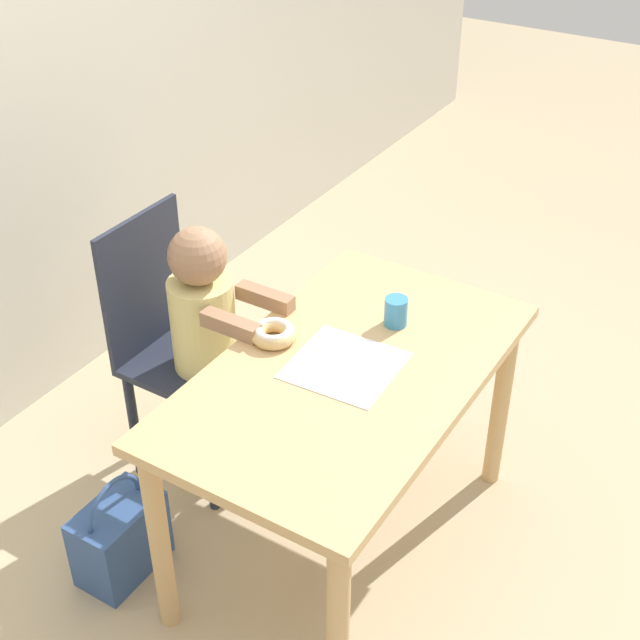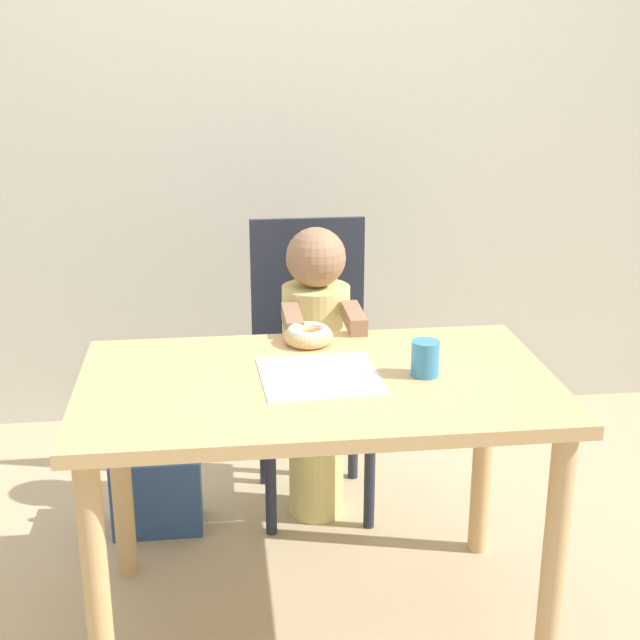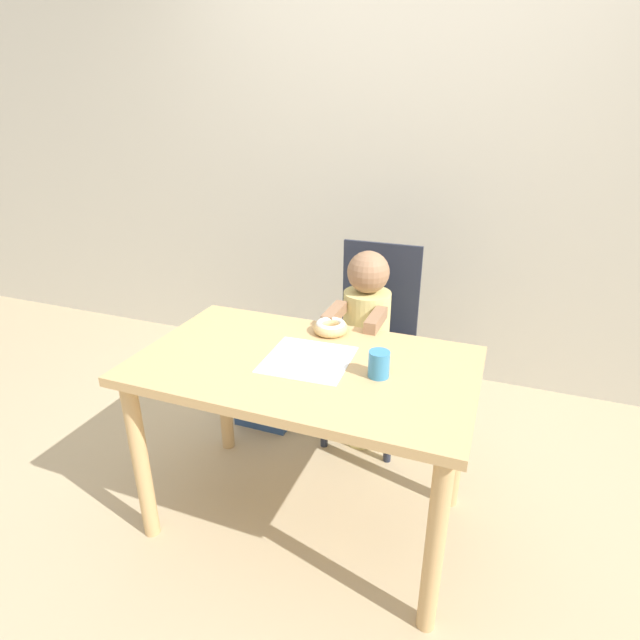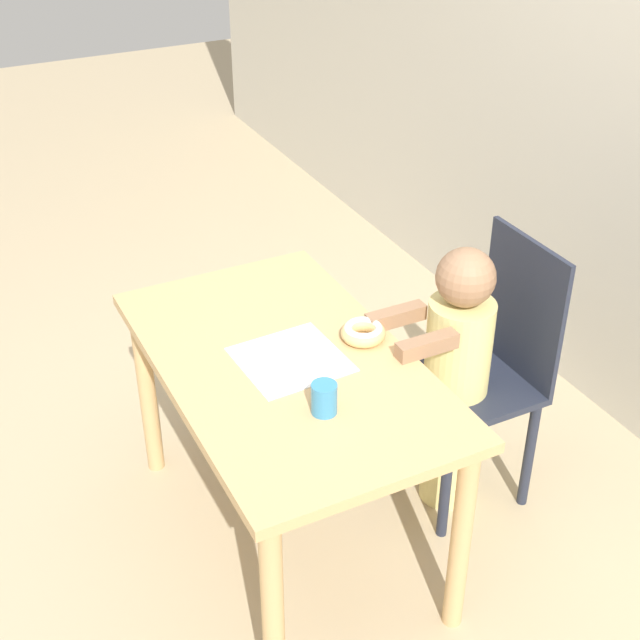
% 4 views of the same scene
% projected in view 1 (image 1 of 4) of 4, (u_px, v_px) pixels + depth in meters
% --- Properties ---
extents(ground_plane, '(12.00, 12.00, 0.00)m').
position_uv_depth(ground_plane, '(344.00, 542.00, 2.96)').
color(ground_plane, tan).
extents(dining_table, '(1.20, 0.71, 0.72)m').
position_uv_depth(dining_table, '(347.00, 398.00, 2.61)').
color(dining_table, tan).
rests_on(dining_table, ground_plane).
extents(chair, '(0.39, 0.40, 0.96)m').
position_uv_depth(chair, '(179.00, 348.00, 3.03)').
color(chair, '#232838').
rests_on(chair, ground_plane).
extents(child_figure, '(0.23, 0.39, 0.98)m').
position_uv_depth(child_figure, '(207.00, 353.00, 2.96)').
color(child_figure, '#E0D17F').
rests_on(child_figure, ground_plane).
extents(donut, '(0.14, 0.14, 0.05)m').
position_uv_depth(donut, '(274.00, 333.00, 2.65)').
color(donut, '#DBB270').
rests_on(donut, dining_table).
extents(napkin, '(0.31, 0.31, 0.00)m').
position_uv_depth(napkin, '(345.00, 365.00, 2.56)').
color(napkin, white).
rests_on(napkin, dining_table).
extents(handbag, '(0.28, 0.18, 0.38)m').
position_uv_depth(handbag, '(120.00, 537.00, 2.79)').
color(handbag, '#2D4C84').
rests_on(handbag, ground_plane).
extents(cup, '(0.07, 0.07, 0.09)m').
position_uv_depth(cup, '(396.00, 312.00, 2.71)').
color(cup, teal).
rests_on(cup, dining_table).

